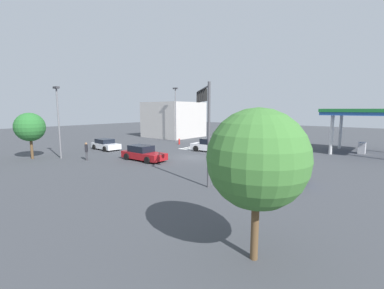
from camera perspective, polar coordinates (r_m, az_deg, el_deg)
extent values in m
plane|color=#3D3F44|center=(27.27, 0.00, -2.91)|extent=(128.50, 128.50, 0.00)
cube|color=silver|center=(35.17, 9.97, -0.60)|extent=(10.61, 0.60, 0.01)
cube|color=silver|center=(34.36, 9.20, -0.78)|extent=(10.61, 0.60, 0.01)
cube|color=silver|center=(33.55, 8.38, -0.97)|extent=(10.61, 0.60, 0.01)
cube|color=silver|center=(32.74, 7.53, -1.17)|extent=(10.61, 0.60, 0.01)
cube|color=silver|center=(31.95, 6.64, -1.37)|extent=(10.61, 0.60, 0.01)
cube|color=silver|center=(31.16, 5.70, -1.59)|extent=(10.61, 0.60, 0.01)
cube|color=silver|center=(30.38, 4.71, -1.82)|extent=(10.61, 0.60, 0.01)
cylinder|color=#47474C|center=(16.44, 3.74, 1.93)|extent=(0.18, 0.18, 6.79)
cylinder|color=#47474C|center=(19.18, 2.40, 12.19)|extent=(4.05, 4.05, 0.12)
cube|color=black|center=(18.04, 2.91, 10.97)|extent=(0.40, 0.40, 0.84)
sphere|color=red|center=(18.20, 2.84, 10.94)|extent=(0.16, 0.16, 0.16)
cube|color=black|center=(19.24, 2.36, 10.77)|extent=(0.40, 0.40, 0.84)
sphere|color=gold|center=(19.40, 2.29, 10.75)|extent=(0.16, 0.16, 0.16)
cube|color=black|center=(20.44, 1.86, 10.60)|extent=(0.40, 0.40, 0.84)
sphere|color=green|center=(20.60, 1.80, 10.58)|extent=(0.16, 0.16, 0.16)
cube|color=black|center=(21.64, 1.43, 10.45)|extent=(0.40, 0.40, 0.84)
sphere|color=red|center=(21.80, 1.37, 10.43)|extent=(0.16, 0.16, 0.16)
cube|color=silver|center=(34.31, -18.56, -0.27)|extent=(4.25, 2.00, 0.63)
cube|color=black|center=(34.48, -18.83, 0.74)|extent=(2.23, 1.73, 0.55)
cylinder|color=black|center=(33.70, -16.09, -0.61)|extent=(0.65, 0.25, 0.64)
cylinder|color=black|center=(32.77, -18.83, -0.95)|extent=(0.65, 0.25, 0.64)
cylinder|color=black|center=(35.91, -18.29, -0.19)|extent=(0.65, 0.25, 0.64)
cylinder|color=black|center=(35.03, -20.91, -0.51)|extent=(0.65, 0.25, 0.64)
cube|color=maroon|center=(26.20, -10.65, -2.35)|extent=(4.94, 1.97, 0.65)
cube|color=black|center=(26.39, -11.26, -0.87)|extent=(2.34, 1.72, 0.64)
cylinder|color=black|center=(25.79, -6.82, -2.83)|extent=(0.68, 0.24, 0.67)
cylinder|color=black|center=(24.50, -9.92, -3.45)|extent=(0.68, 0.24, 0.67)
cylinder|color=black|center=(27.97, -11.27, -2.09)|extent=(0.68, 0.24, 0.67)
cylinder|color=black|center=(26.79, -14.32, -2.62)|extent=(0.68, 0.24, 0.67)
cube|color=navy|center=(19.52, 17.94, -6.05)|extent=(4.18, 1.94, 0.71)
cube|color=black|center=(19.44, 17.37, -3.95)|extent=(1.90, 1.66, 0.71)
cylinder|color=black|center=(20.07, 22.22, -6.51)|extent=(0.63, 0.25, 0.62)
cylinder|color=black|center=(18.37, 20.77, -7.73)|extent=(0.63, 0.25, 0.62)
cylinder|color=black|center=(20.82, 15.40, -5.70)|extent=(0.63, 0.25, 0.62)
cylinder|color=black|center=(19.19, 13.41, -6.78)|extent=(0.63, 0.25, 0.62)
cube|color=silver|center=(31.11, 4.05, -0.57)|extent=(4.79, 2.11, 0.72)
cube|color=black|center=(30.91, 4.39, 0.68)|extent=(2.55, 1.79, 0.68)
cylinder|color=black|center=(31.15, 0.88, -0.91)|extent=(0.71, 0.26, 0.70)
cylinder|color=black|center=(32.68, 2.73, -0.51)|extent=(0.71, 0.26, 0.70)
cylinder|color=black|center=(29.62, 5.51, -1.40)|extent=(0.71, 0.26, 0.70)
cylinder|color=black|center=(31.22, 7.21, -0.95)|extent=(0.71, 0.26, 0.70)
cube|color=#23519E|center=(35.19, 34.06, 5.72)|extent=(7.80, 7.80, 0.35)
cube|color=#196B2D|center=(35.18, 34.10, 6.30)|extent=(7.96, 7.96, 0.36)
cube|color=#B2B2B7|center=(35.46, 33.57, -0.67)|extent=(0.70, 1.10, 1.30)
cylinder|color=silver|center=(38.34, 30.11, 2.48)|extent=(0.36, 0.36, 4.43)
cylinder|color=silver|center=(32.98, 28.58, 1.89)|extent=(0.36, 0.36, 4.43)
cube|color=#BCB7B2|center=(48.19, -4.09, 5.54)|extent=(8.74, 8.74, 6.37)
cylinder|color=#38383D|center=(27.89, -22.32, -2.35)|extent=(0.14, 0.14, 0.88)
cylinder|color=#38383D|center=(27.74, -22.40, -2.41)|extent=(0.14, 0.14, 0.88)
cube|color=black|center=(27.69, -22.45, -0.78)|extent=(0.41, 0.41, 0.69)
sphere|color=#8C6647|center=(27.63, -22.50, 0.17)|extent=(0.24, 0.24, 0.24)
cylinder|color=slate|center=(40.58, -3.66, 6.42)|extent=(0.16, 0.16, 8.20)
cube|color=#333338|center=(40.69, -3.71, 12.34)|extent=(0.80, 0.36, 0.20)
cylinder|color=slate|center=(29.69, -27.50, 4.04)|extent=(0.16, 0.16, 7.16)
cube|color=#333338|center=(29.73, -27.95, 11.13)|extent=(0.80, 0.36, 0.20)
cylinder|color=brown|center=(31.20, -32.05, -0.84)|extent=(0.26, 0.26, 2.05)
sphere|color=#286B2D|center=(30.98, -32.35, 3.30)|extent=(2.91, 2.91, 2.91)
cylinder|color=brown|center=(9.36, 13.76, -18.01)|extent=(0.26, 0.26, 2.07)
sphere|color=#3D7533|center=(8.59, 14.29, -3.13)|extent=(3.33, 3.33, 3.33)
cylinder|color=red|center=(37.52, -2.86, 0.57)|extent=(0.22, 0.22, 0.70)
sphere|color=red|center=(37.47, -2.87, 1.19)|extent=(0.20, 0.20, 0.20)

